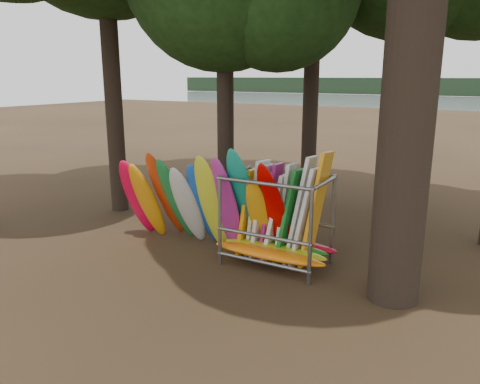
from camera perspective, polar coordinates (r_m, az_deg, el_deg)
The scene contains 4 objects.
ground at distance 12.22m, azimuth -2.21°, elevation -8.06°, with size 120.00×120.00×0.00m, color #47331E.
lake at distance 69.99m, azimuth 25.21°, elevation 8.97°, with size 160.00×160.00×0.00m, color gray.
kayak_row at distance 12.45m, azimuth -4.80°, elevation -1.50°, with size 5.13×1.94×3.09m.
storage_rack at distance 11.58m, azimuth 4.56°, elevation -3.82°, with size 2.96×1.50×2.91m.
Camera 1 is at (6.04, -9.57, 4.60)m, focal length 35.00 mm.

